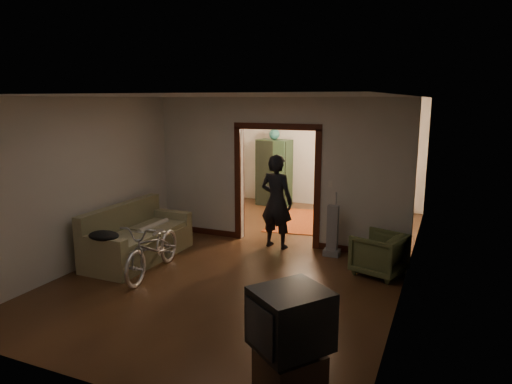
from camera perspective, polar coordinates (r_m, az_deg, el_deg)
The scene contains 24 objects.
floor at distance 8.38m, azimuth 0.82°, elevation -7.69°, with size 5.00×8.50×0.01m, color #361F11.
ceiling at distance 7.91m, azimuth 0.88°, elevation 11.84°, with size 5.00×8.50×0.01m, color white.
wall_back at distance 12.03m, azimuth 8.63°, elevation 4.89°, with size 5.00×0.02×2.80m, color beige.
wall_left at distance 9.26m, azimuth -13.62°, elevation 2.77°, with size 0.02×8.50×2.80m, color beige.
wall_right at distance 7.45m, azimuth 18.90°, elevation 0.42°, with size 0.02×8.50×2.80m, color beige.
partition_wall at distance 8.71m, azimuth 2.73°, elevation 2.55°, with size 5.00×0.14×2.80m, color beige.
door_casing at distance 8.77m, azimuth 2.71°, elevation 0.61°, with size 1.74×0.20×2.32m, color #36150C.
far_window at distance 11.82m, azimuth 11.90°, elevation 5.39°, with size 0.98×0.06×1.28m, color black.
chandelier at distance 10.28m, azimuth 6.27°, elevation 9.17°, with size 0.24×0.24×0.24m, color #FFE0A5.
light_switch at distance 8.36m, azimuth 9.29°, elevation 0.99°, with size 0.08×0.01×0.12m, color silver.
sofa at distance 8.24m, azimuth -14.47°, elevation -4.95°, with size 0.92×2.05×0.95m, color olive.
rolled_paper at distance 8.39m, azimuth -12.69°, elevation -4.15°, with size 0.10×0.10×0.81m, color beige.
jacket at distance 7.48m, azimuth -18.50°, elevation -5.19°, with size 0.51×0.38×0.15m, color black.
bicycle at distance 7.49m, azimuth -12.70°, elevation -6.75°, with size 0.59×1.69×0.89m, color silver.
armchair at distance 7.59m, azimuth 15.12°, elevation -7.47°, with size 0.72×0.74×0.68m, color #515B33.
tv_stand at distance 4.54m, azimuth 4.23°, elevation -22.04°, with size 0.53×0.48×0.48m, color black.
crt_tv at distance 4.25m, azimuth 4.35°, elevation -15.53°, with size 0.63×0.57×0.55m, color black.
vacuum at distance 8.25m, azimuth 9.55°, elevation -4.79°, with size 0.28×0.23×0.92m, color gray.
person at distance 8.51m, azimuth 2.57°, elevation -1.20°, with size 0.65×0.42×1.77m, color black.
oriental_rug at distance 10.58m, azimuth 6.55°, elevation -3.62°, with size 1.69×2.22×0.02m, color maroon.
locker at distance 12.00m, azimuth 2.26°, elevation 2.43°, with size 0.87×0.48×1.73m, color #223A23.
globe at distance 11.88m, azimuth 2.30°, elevation 7.55°, with size 0.27×0.27×0.27m, color #1E5972.
desk at distance 11.32m, azimuth 12.80°, elevation -0.88°, with size 1.04×0.58×0.77m, color black.
desk_chair at distance 11.26m, azimuth 10.04°, elevation -0.48°, with size 0.40×0.40×0.90m, color black.
Camera 1 is at (3.02, -7.31, 2.75)m, focal length 32.00 mm.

